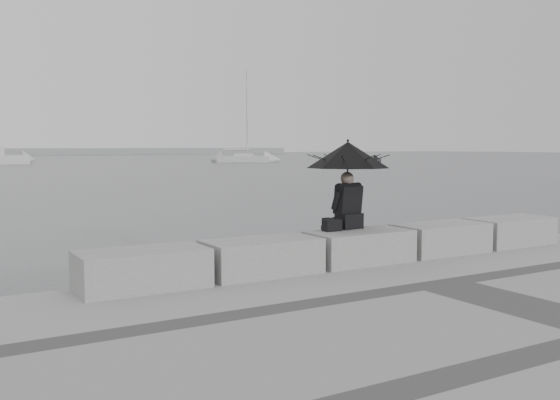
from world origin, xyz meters
TOP-DOWN VIEW (x-y plane):
  - ground at (0.00, 0.00)m, footprint 360.00×360.00m
  - stone_block_far_left at (-3.40, -0.45)m, footprint 1.60×0.80m
  - stone_block_left at (-1.70, -0.45)m, footprint 1.60×0.80m
  - stone_block_centre at (0.00, -0.45)m, footprint 1.60×0.80m
  - stone_block_right at (1.70, -0.45)m, footprint 1.60×0.80m
  - stone_block_far_right at (3.40, -0.45)m, footprint 1.60×0.80m
  - seated_person at (0.02, -0.12)m, footprint 1.33×1.33m
  - bag at (-0.38, -0.27)m, footprint 0.27×0.16m
  - sailboat_right at (33.68, 68.75)m, footprint 7.25×6.02m
  - small_motorboat at (44.33, 56.02)m, footprint 4.78×2.54m

SIDE VIEW (x-z plane):
  - ground at x=0.00m, z-range 0.00..0.00m
  - small_motorboat at x=44.33m, z-range -0.23..0.87m
  - sailboat_right at x=33.68m, z-range -5.92..6.98m
  - stone_block_far_left at x=-3.40m, z-range 0.50..1.00m
  - stone_block_left at x=-1.70m, z-range 0.50..1.00m
  - stone_block_centre at x=0.00m, z-range 0.50..1.00m
  - stone_block_right at x=1.70m, z-range 0.50..1.00m
  - stone_block_far_right at x=3.40m, z-range 0.50..1.00m
  - bag at x=-0.38m, z-range 1.00..1.18m
  - seated_person at x=0.02m, z-range 1.33..2.72m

